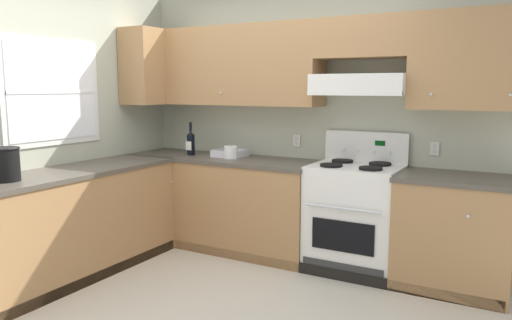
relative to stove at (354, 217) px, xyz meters
name	(u,v)px	position (x,y,z in m)	size (l,w,h in m)	color
ground_plane	(195,303)	(-0.80, -1.25, -0.48)	(7.04, 7.04, 0.00)	beige
wall_back	(325,100)	(-0.40, 0.27, 1.00)	(4.68, 0.57, 2.55)	#B7BAA3
wall_left	(64,115)	(-2.40, -1.03, 0.87)	(0.47, 4.00, 2.55)	#B7BAA3
counter_back_run	(283,210)	(-0.69, -0.01, -0.03)	(3.60, 0.65, 0.91)	#A87A4C
counter_left_run	(75,223)	(-2.05, -1.26, -0.03)	(0.63, 1.91, 0.91)	#A87A4C
stove	(354,217)	(0.00, 0.00, 0.00)	(0.76, 0.62, 1.20)	white
wine_bottle	(191,142)	(-1.73, -0.03, 0.56)	(0.08, 0.08, 0.33)	black
bowl	(230,154)	(-1.31, 0.06, 0.45)	(0.30, 0.26, 0.07)	silver
bucket	(5,164)	(-2.05, -1.85, 0.56)	(0.21, 0.21, 0.25)	black
paper_towel_roll	(231,152)	(-1.23, -0.05, 0.49)	(0.13, 0.13, 0.12)	white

